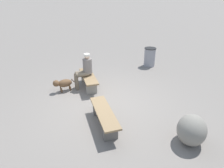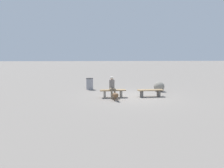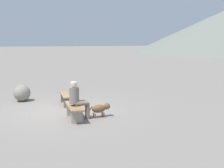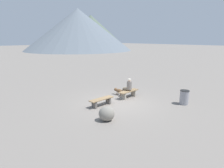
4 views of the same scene
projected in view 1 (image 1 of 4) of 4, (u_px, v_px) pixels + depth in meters
ground at (107, 104)px, 6.10m from camera, size 210.00×210.00×0.06m
bench_left at (104, 116)px, 4.97m from camera, size 1.59×0.45×0.44m
bench_right at (89, 79)px, 6.96m from camera, size 1.56×0.45×0.47m
seated_person at (85, 69)px, 6.80m from camera, size 0.36×0.66×1.27m
dog at (63, 83)px, 6.70m from camera, size 0.36×0.75×0.47m
trash_bin at (150, 57)px, 8.95m from camera, size 0.54×0.54×0.86m
boulder at (192, 130)px, 4.39m from camera, size 1.01×0.99×0.71m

